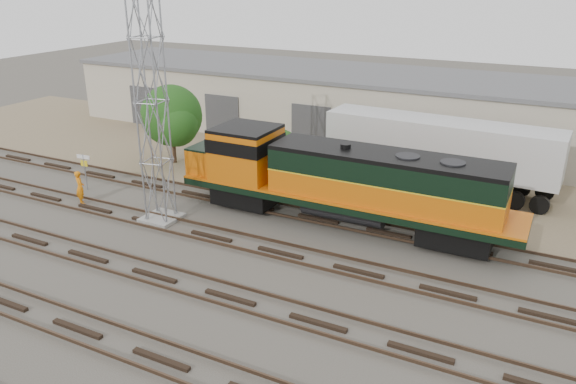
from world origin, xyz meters
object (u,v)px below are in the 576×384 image
at_px(locomotive, 339,180).
at_px(worker, 80,187).
at_px(signal_tower, 152,106).
at_px(semi_trailer, 445,147).

distance_m(locomotive, worker, 15.15).
xyz_separation_m(signal_tower, semi_trailer, (12.62, 11.73, -3.58)).
xyz_separation_m(worker, semi_trailer, (18.30, 12.01, 1.74)).
bearing_deg(locomotive, semi_trailer, 64.24).
bearing_deg(semi_trailer, worker, -143.82).
bearing_deg(worker, semi_trailer, -118.23).
bearing_deg(locomotive, worker, -164.07).
height_order(signal_tower, semi_trailer, signal_tower).
xyz_separation_m(locomotive, signal_tower, (-8.82, -3.85, 3.79)).
bearing_deg(locomotive, signal_tower, -156.41).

